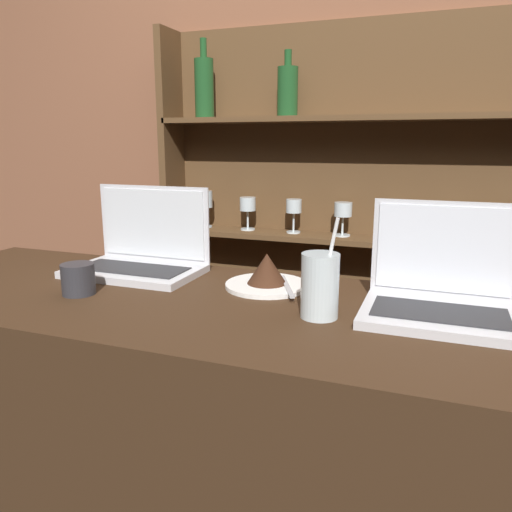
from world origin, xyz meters
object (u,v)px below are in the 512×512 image
laptop_far (441,291)px  water_glass (320,285)px  coffee_cup (78,279)px  laptop_near (142,253)px  cake_plate (267,275)px

laptop_far → water_glass: size_ratio=1.47×
laptop_far → coffee_cup: 0.77m
coffee_cup → water_glass: bearing=4.3°
water_glass → coffee_cup: 0.54m
laptop_near → coffee_cup: (-0.02, -0.22, -0.01)m
laptop_near → water_glass: size_ratio=1.67×
laptop_near → laptop_far: bearing=-6.2°
cake_plate → coffee_cup: (-0.38, -0.20, 0.00)m
laptop_far → laptop_near: bearing=173.8°
cake_plate → water_glass: size_ratio=0.99×
laptop_near → coffee_cup: laptop_near is taller
coffee_cup → cake_plate: bearing=27.4°
cake_plate → coffee_cup: size_ratio=2.66×
coffee_cup → laptop_far: bearing=10.5°
laptop_near → water_glass: 0.55m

